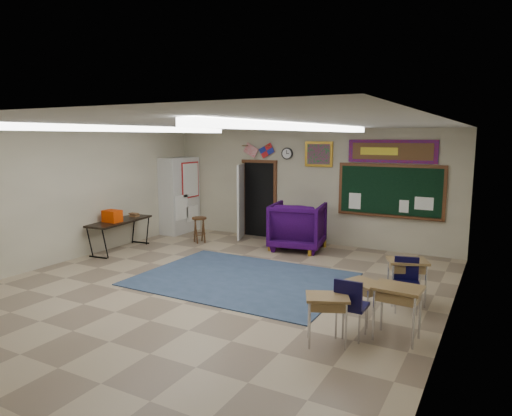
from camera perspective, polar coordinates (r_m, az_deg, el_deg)
The scene contains 24 objects.
floor at distance 8.60m, azimuth -5.64°, elevation -10.11°, with size 9.00×9.00×0.00m, color tan.
back_wall at distance 12.18m, azimuth 6.28°, elevation 2.74°, with size 8.00×0.04×3.00m, color beige.
left_wall at distance 10.99m, azimuth -23.26°, elevation 1.41°, with size 0.04×9.00×3.00m, color beige.
right_wall at distance 6.85m, azimuth 23.02°, elevation -2.73°, with size 0.04×9.00×3.00m, color beige.
ceiling at distance 8.14m, azimuth -5.97°, elevation 10.29°, with size 8.00×9.00×0.04m, color silver.
area_rug at distance 9.14m, azimuth -1.73°, elevation -8.85°, with size 4.00×3.00×0.02m, color #384A6B.
fluorescent_strips at distance 8.14m, azimuth -5.96°, elevation 9.87°, with size 3.86×6.00×0.10m, color white, non-canonical shape.
doorway at distance 12.75m, azimuth -0.26°, elevation 1.07°, with size 1.10×0.89×2.16m.
chalkboard at distance 11.50m, azimuth 16.39°, elevation 1.89°, with size 2.55×0.14×1.30m.
bulletin_board at distance 11.43m, azimuth 16.61°, elevation 6.80°, with size 2.10×0.05×0.55m.
framed_art_print at distance 11.96m, azimuth 7.85°, elevation 6.68°, with size 0.75×0.05×0.65m.
wall_clock at distance 12.31m, azimuth 3.91°, elevation 6.81°, with size 0.32×0.05×0.32m.
wall_flags at distance 12.66m, azimuth 0.34°, elevation 7.47°, with size 1.16×0.06×0.70m, color red, non-canonical shape.
storage_cabinet at distance 13.55m, azimuth -9.51°, elevation 1.58°, with size 0.59×1.25×2.20m.
wingback_armchair at distance 11.46m, azimuth 5.24°, elevation -2.24°, with size 1.26×1.29×1.18m, color #24053A.
student_chair_reading at distance 11.84m, azimuth 2.57°, elevation -2.91°, with size 0.37×0.37×0.75m, color black, non-canonical shape.
student_chair_desk_a at distance 6.66m, azimuth 11.85°, elevation -12.03°, with size 0.44×0.44×0.87m, color black, non-canonical shape.
student_chair_desk_b at distance 7.82m, azimuth 18.29°, elevation -9.18°, with size 0.43×0.43×0.86m, color black, non-canonical shape.
student_desk_front_left at distance 7.25m, azimuth 13.29°, elevation -11.04°, with size 0.65×0.59×0.63m.
student_desk_front_right at distance 8.18m, azimuth 18.31°, elevation -8.42°, with size 0.77×0.69×0.76m.
student_desk_back_left at distance 6.41m, azimuth 8.85°, elevation -13.32°, with size 0.70×0.62×0.68m.
student_desk_back_right at distance 6.74m, azimuth 17.23°, elevation -12.08°, with size 0.66×0.51×0.77m.
folding_table at distance 11.80m, azimuth -16.64°, elevation -3.12°, with size 0.81×1.89×1.05m.
wooden_stool at distance 12.25m, azimuth -7.08°, elevation -2.68°, with size 0.38×0.38×0.68m.
Camera 1 is at (4.62, -6.70, 2.80)m, focal length 32.00 mm.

